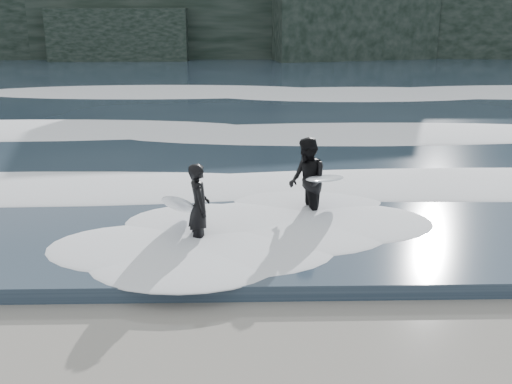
# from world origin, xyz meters

# --- Properties ---
(sea) EXTENTS (90.00, 52.00, 0.30)m
(sea) POSITION_xyz_m (0.00, 29.00, 0.15)
(sea) COLOR #263546
(sea) RESTS_ON ground
(foam_near) EXTENTS (60.00, 3.20, 0.20)m
(foam_near) POSITION_xyz_m (0.00, 9.00, 0.40)
(foam_near) COLOR white
(foam_near) RESTS_ON sea
(foam_mid) EXTENTS (60.00, 4.00, 0.24)m
(foam_mid) POSITION_xyz_m (0.00, 16.00, 0.42)
(foam_mid) COLOR white
(foam_mid) RESTS_ON sea
(foam_far) EXTENTS (60.00, 4.80, 0.30)m
(foam_far) POSITION_xyz_m (0.00, 25.00, 0.45)
(foam_far) COLOR white
(foam_far) RESTS_ON sea
(surfer_left) EXTENTS (1.08, 2.08, 1.84)m
(surfer_left) POSITION_xyz_m (-0.13, 5.44, 0.93)
(surfer_left) COLOR black
(surfer_left) RESTS_ON ground
(surfer_right) EXTENTS (1.64, 2.31, 2.01)m
(surfer_right) POSITION_xyz_m (2.35, 6.93, 1.01)
(surfer_right) COLOR black
(surfer_right) RESTS_ON ground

